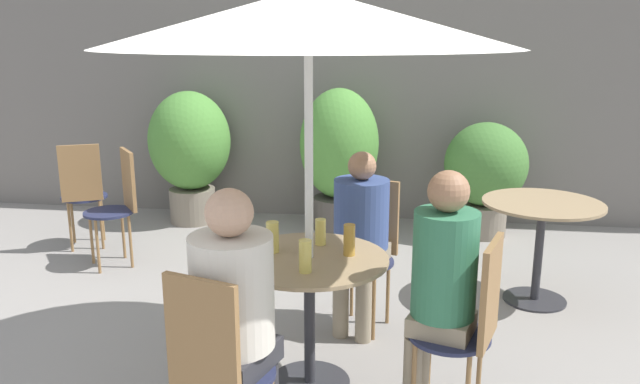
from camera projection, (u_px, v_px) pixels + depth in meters
The scene contains 19 objects.
storefront_wall at pixel (340, 72), 6.24m from camera, with size 10.00×0.06×3.00m.
cafe_table_near at pixel (309, 287), 3.29m from camera, with size 0.83×0.83×0.74m.
cafe_table_far at pixel (541, 225), 4.36m from camera, with size 0.83×0.83×0.74m.
bistro_chair_0 at pixel (216, 360), 2.55m from camera, with size 0.42×0.43×0.96m.
bistro_chair_1 at pixel (471, 318), 2.93m from camera, with size 0.43×0.42×0.96m.
bistro_chair_2 at pixel (369, 240), 4.03m from camera, with size 0.42×0.43×0.96m.
bistro_chair_3 at pixel (82, 187), 5.44m from camera, with size 0.43×0.45×0.96m.
bistro_chair_4 at pixel (120, 198), 5.09m from camera, with size 0.46×0.45×0.96m.
seated_person_0 at pixel (235, 306), 2.64m from camera, with size 0.39×0.41×1.26m.
seated_person_1 at pixel (442, 275), 2.95m from camera, with size 0.36×0.34×1.27m.
seated_person_2 at pixel (360, 227), 3.87m from camera, with size 0.38×0.40×1.18m.
beer_glass_0 at pixel (273, 237), 3.31m from camera, with size 0.07×0.07×0.17m.
beer_glass_1 at pixel (305, 256), 3.03m from camera, with size 0.06×0.06×0.16m.
beer_glass_2 at pixel (349, 240), 3.26m from camera, with size 0.06×0.06×0.17m.
beer_glass_3 at pixel (321, 232), 3.43m from camera, with size 0.06×0.06×0.14m.
potted_plant_0 at pixel (190, 147), 6.21m from camera, with size 0.81×0.81×1.33m.
potted_plant_1 at pixel (339, 152), 5.98m from camera, with size 0.76×0.76×1.38m.
potted_plant_2 at pixel (485, 171), 5.82m from camera, with size 0.77×0.77×1.08m.
umbrella at pixel (308, 19), 2.96m from camera, with size 2.03×2.03×2.08m.
Camera 1 is at (0.69, -2.96, 1.86)m, focal length 35.00 mm.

